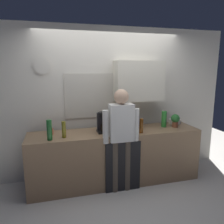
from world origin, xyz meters
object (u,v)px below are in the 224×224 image
Objects in this scene: bottle_clear_soda at (164,119)px; mixing_bowl at (175,121)px; bottle_amber_beer at (141,126)px; bottle_red_vinegar at (123,127)px; bottle_green_wine at (49,130)px; potted_plant at (175,120)px; bottle_dark_sauce at (137,123)px; storage_canister at (132,121)px; bottle_olive_oil at (64,129)px; coffee_maker at (103,123)px; person_at_sink at (121,132)px; cup_terracotta_mug at (51,131)px.

mixing_bowl is (0.32, 0.17, -0.10)m from bottle_clear_soda.
bottle_amber_beer is 1.05× the size of bottle_red_vinegar.
bottle_amber_beer is at bearing -0.16° from bottle_green_wine.
bottle_clear_soda is 1.22× the size of potted_plant.
bottle_dark_sauce is at bearing 11.41° from bottle_green_wine.
storage_canister is at bearing 159.99° from bottle_clear_soda.
bottle_olive_oil is 1.74m from bottle_clear_soda.
bottle_dark_sauce is 0.30m from bottle_amber_beer.
bottle_amber_beer is 0.77× the size of bottle_green_wine.
coffee_maker is 1.43× the size of bottle_amber_beer.
storage_canister is 0.11× the size of person_at_sink.
storage_canister is (-0.05, 0.13, -0.01)m from bottle_dark_sauce.
bottle_dark_sauce is 0.68m from potted_plant.
mixing_bowl is (1.15, 0.39, -0.07)m from bottle_red_vinegar.
coffee_maker is 0.63m from bottle_dark_sauce.
bottle_olive_oil is 1.21m from bottle_amber_beer.
bottle_red_vinegar is 0.79× the size of bottle_clear_soda.
bottle_clear_soda reaches higher than bottle_amber_beer.
bottle_olive_oil reaches higher than potted_plant.
bottle_amber_beer is 0.94m from mixing_bowl.
bottle_green_wine is 1.30× the size of potted_plant.
bottle_clear_soda is 0.93× the size of bottle_green_wine.
person_at_sink reaches higher than bottle_olive_oil.
bottle_amber_beer is 1.41m from bottle_green_wine.
cup_terracotta_mug is 2.24m from mixing_bowl.
bottle_dark_sauce reaches higher than cup_terracotta_mug.
bottle_olive_oil is at bearing 176.25° from bottle_red_vinegar.
bottle_amber_beer is at bearing -20.13° from coffee_maker.
bottle_green_wine is at bearing -93.34° from cup_terracotta_mug.
storage_canister is 0.65m from person_at_sink.
bottle_dark_sauce is 0.46m from bottle_red_vinegar.
potted_plant is at bearing -19.79° from storage_canister.
bottle_olive_oil is 0.31m from cup_terracotta_mug.
mixing_bowl is at bearing -1.70° from storage_canister.
storage_canister is at bearing 5.38° from cup_terracotta_mug.
person_at_sink reaches higher than bottle_dark_sauce.
bottle_green_wine is (-0.83, -0.21, 0.00)m from coffee_maker.
potted_plant is 0.76m from storage_canister.
bottle_green_wine is at bearing -179.60° from bottle_red_vinegar.
potted_plant reaches higher than cup_terracotta_mug.
storage_canister is at bearing 62.69° from person_at_sink.
cup_terracotta_mug is (-0.82, 0.09, -0.10)m from coffee_maker.
person_at_sink is (1.04, -0.11, -0.09)m from bottle_green_wine.
bottle_amber_beer is at bearing -166.26° from potted_plant.
person_at_sink is at bearing -157.31° from mixing_bowl.
potted_plant is 0.14× the size of person_at_sink.
bottle_red_vinegar is (-0.36, -0.29, 0.02)m from bottle_dark_sauce.
potted_plant is (0.71, 0.17, 0.02)m from bottle_amber_beer.
storage_canister reaches higher than mixing_bowl.
bottle_clear_soda is 1.27× the size of mixing_bowl.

